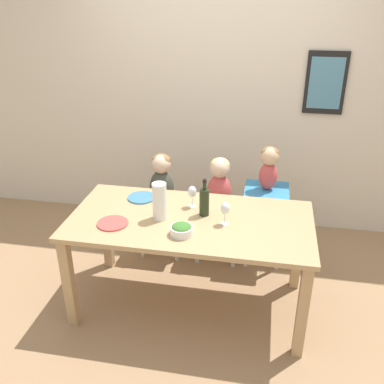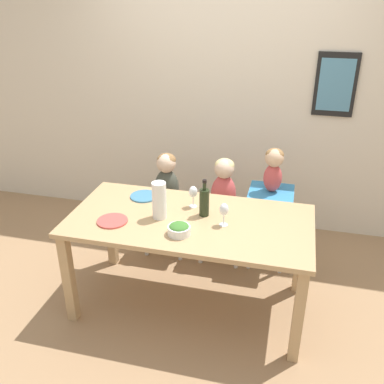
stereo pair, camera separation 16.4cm
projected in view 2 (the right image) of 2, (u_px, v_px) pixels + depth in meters
The scene contains 16 objects.
ground_plane at pixel (190, 303), 3.37m from camera, with size 14.00×14.00×0.00m, color #9E7A56.
wall_back at pixel (228, 92), 4.04m from camera, with size 10.00×0.09×2.70m.
dining_table at pixel (190, 231), 3.08m from camera, with size 1.73×0.86×0.76m.
chair_far_left at pixel (168, 211), 3.91m from camera, with size 0.44×0.43×0.46m.
chair_far_center at pixel (223, 218), 3.80m from camera, with size 0.44×0.43×0.46m.
chair_right_highchair at pixel (270, 206), 3.64m from camera, with size 0.37×0.37×0.71m.
person_child_left at pixel (167, 179), 3.77m from camera, with size 0.22×0.20×0.49m.
person_child_center at pixel (224, 185), 3.66m from camera, with size 0.22×0.20×0.49m.
person_baby_right at pixel (274, 167), 3.48m from camera, with size 0.15×0.16×0.37m.
wine_bottle at pixel (204, 201), 3.04m from camera, with size 0.07×0.07×0.28m.
paper_towel_roll at pixel (159, 200), 3.00m from camera, with size 0.10×0.10×0.27m.
wine_glass_near at pixel (224, 210), 2.91m from camera, with size 0.06×0.06×0.17m.
wine_glass_far at pixel (193, 192), 3.15m from camera, with size 0.06×0.06×0.17m.
salad_bowl_large at pixel (179, 229), 2.83m from camera, with size 0.15×0.15×0.08m.
dinner_plate_front_left at pixel (112, 221), 3.00m from camera, with size 0.22×0.22×0.01m.
dinner_plate_back_left at pixel (144, 196), 3.35m from camera, with size 0.22×0.22×0.01m.
Camera 2 is at (0.66, -2.57, 2.27)m, focal length 40.00 mm.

